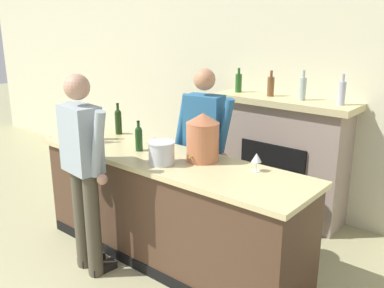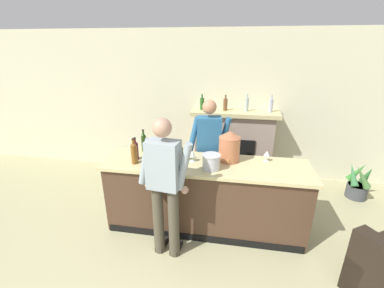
# 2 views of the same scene
# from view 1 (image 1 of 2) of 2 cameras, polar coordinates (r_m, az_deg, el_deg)

# --- Properties ---
(wall_back_panel) EXTENTS (12.00, 0.07, 2.75)m
(wall_back_panel) POSITION_cam_1_polar(r_m,az_deg,el_deg) (5.16, 9.22, 7.26)
(wall_back_panel) COLOR beige
(wall_back_panel) RESTS_ON ground_plane
(bar_counter) EXTENTS (2.73, 0.74, 0.99)m
(bar_counter) POSITION_cam_1_polar(r_m,az_deg,el_deg) (3.97, -3.28, -8.64)
(bar_counter) COLOR #493121
(bar_counter) RESTS_ON ground_plane
(fireplace_stone) EXTENTS (1.56, 0.52, 1.67)m
(fireplace_stone) POSITION_cam_1_polar(r_m,az_deg,el_deg) (4.88, 11.92, -1.69)
(fireplace_stone) COLOR gray
(fireplace_stone) RESTS_ON ground_plane
(person_customer) EXTENTS (0.66, 0.34, 1.76)m
(person_customer) POSITION_cam_1_polar(r_m,az_deg,el_deg) (3.71, -14.27, -3.04)
(person_customer) COLOR #494334
(person_customer) RESTS_ON ground_plane
(person_bartender) EXTENTS (0.65, 0.36, 1.73)m
(person_bartender) POSITION_cam_1_polar(r_m,az_deg,el_deg) (4.22, 1.57, -0.40)
(person_bartender) COLOR #4A412E
(person_bartender) RESTS_ON ground_plane
(copper_dispenser) EXTENTS (0.29, 0.32, 0.42)m
(copper_dispenser) POSITION_cam_1_polar(r_m,az_deg,el_deg) (3.64, 1.44, 0.94)
(copper_dispenser) COLOR #B46844
(copper_dispenser) RESTS_ON bar_counter
(ice_bucket_steel) EXTENTS (0.23, 0.23, 0.19)m
(ice_bucket_steel) POSITION_cam_1_polar(r_m,az_deg,el_deg) (3.60, -4.08, -1.18)
(ice_bucket_steel) COLOR silver
(ice_bucket_steel) RESTS_ON bar_counter
(wine_bottle_merlot_tall) EXTENTS (0.07, 0.07, 0.33)m
(wine_bottle_merlot_tall) POSITION_cam_1_polar(r_m,az_deg,el_deg) (4.59, -9.80, 3.12)
(wine_bottle_merlot_tall) COLOR #1D3712
(wine_bottle_merlot_tall) RESTS_ON bar_counter
(wine_bottle_burgundy_dark) EXTENTS (0.07, 0.07, 0.29)m
(wine_bottle_burgundy_dark) POSITION_cam_1_polar(r_m,az_deg,el_deg) (3.97, -7.11, 0.88)
(wine_bottle_burgundy_dark) COLOR #1C421A
(wine_bottle_burgundy_dark) RESTS_ON bar_counter
(wine_bottle_riesling_slim) EXTENTS (0.08, 0.08, 0.31)m
(wine_bottle_riesling_slim) POSITION_cam_1_polar(r_m,az_deg,el_deg) (4.42, -12.81, 2.36)
(wine_bottle_riesling_slim) COLOR #541321
(wine_bottle_riesling_slim) RESTS_ON bar_counter
(wine_bottle_cabernet_heavy) EXTENTS (0.08, 0.08, 0.35)m
(wine_bottle_cabernet_heavy) POSITION_cam_1_polar(r_m,az_deg,el_deg) (4.31, -13.90, 2.16)
(wine_bottle_cabernet_heavy) COLOR brown
(wine_bottle_cabernet_heavy) RESTS_ON bar_counter
(wine_glass_back_row) EXTENTS (0.08, 0.08, 0.15)m
(wine_glass_back_row) POSITION_cam_1_polar(r_m,az_deg,el_deg) (3.45, 8.60, -1.91)
(wine_glass_back_row) COLOR silver
(wine_glass_back_row) RESTS_ON bar_counter
(wine_glass_mid_counter) EXTENTS (0.08, 0.08, 0.15)m
(wine_glass_mid_counter) POSITION_cam_1_polar(r_m,az_deg,el_deg) (3.90, -5.11, 0.34)
(wine_glass_mid_counter) COLOR silver
(wine_glass_mid_counter) RESTS_ON bar_counter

